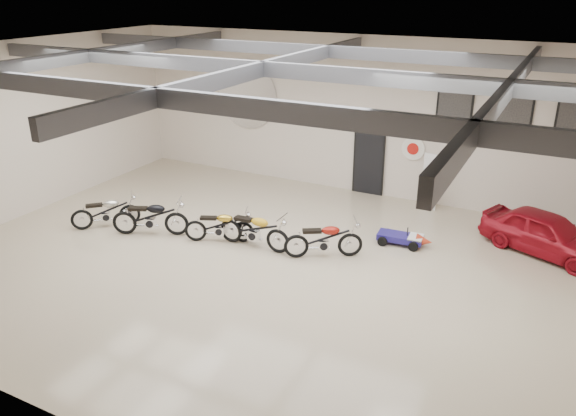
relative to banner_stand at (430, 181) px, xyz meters
The scene contains 18 objects.
floor 6.15m from the banner_stand, 115.38° to the right, with size 16.00×12.00×0.01m, color tan.
ceiling 7.34m from the banner_stand, 115.38° to the right, with size 16.00×12.00×0.01m, color slate.
back_wall 3.10m from the banner_stand, 169.15° to the left, with size 16.00×0.02×5.00m, color beige.
left_wall 12.06m from the banner_stand, 152.60° to the right, with size 0.02×12.00×5.00m, color beige.
ceiling_beams 7.21m from the banner_stand, 115.38° to the right, with size 15.80×11.80×0.32m, color #4F5056, non-canonical shape.
door 2.16m from the banner_stand, 167.96° to the left, with size 0.92×0.08×2.10m, color black.
logo_plaque 6.89m from the banner_stand, behind, with size 2.30×0.06×1.16m, color silver, non-canonical shape.
poster_left 2.29m from the banner_stand, 49.69° to the left, with size 1.05×0.08×1.35m, color black, non-canonical shape.
poster_mid 3.01m from the banner_stand, 13.01° to the left, with size 1.05×0.08×1.35m, color black, non-canonical shape.
oil_sign 1.16m from the banner_stand, 147.62° to the left, with size 0.72×0.10×0.72m, color white, non-canonical shape.
banner_stand is the anchor object (origin of this frame).
motorcycle_silver 9.53m from the banner_stand, 144.70° to the right, with size 1.85×0.57×0.96m, color silver, non-canonical shape.
motorcycle_black 8.27m from the banner_stand, 139.83° to the right, with size 2.05×0.64×1.07m, color silver, non-canonical shape.
motorcycle_gold 6.55m from the banner_stand, 132.20° to the right, with size 1.82×0.56×0.94m, color silver, non-canonical shape.
motorcycle_yellow 5.83m from the banner_stand, 125.65° to the right, with size 2.01×0.62×1.05m, color silver, non-canonical shape.
motorcycle_red 4.69m from the banner_stand, 109.44° to the right, with size 1.95×0.60×1.01m, color silver, non-canonical shape.
go_kart 2.88m from the banner_stand, 88.20° to the right, with size 1.45×0.65×0.52m, color navy, non-canonical shape.
vintage_car 3.78m from the banner_stand, 25.88° to the right, with size 3.25×1.31×1.11m, color maroon.
Camera 1 is at (6.04, -10.62, 6.52)m, focal length 35.00 mm.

